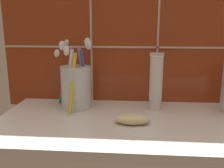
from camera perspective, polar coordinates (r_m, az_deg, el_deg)
name	(u,v)px	position (r cm, az deg, el deg)	size (l,w,h in cm)	color
sink_counter	(153,125)	(59.13, 9.29, -9.20)	(73.02, 30.96, 2.00)	silver
tile_wall_backsplash	(151,27)	(70.31, 8.97, 12.84)	(83.02, 1.72, 46.06)	#933819
toothbrush_cup	(76,85)	(66.02, -8.25, -0.24)	(11.51, 15.73, 18.40)	silver
toothpaste_tube	(156,82)	(64.36, 10.01, 0.47)	(3.47, 3.31, 14.82)	white
soap_bar	(132,119)	(56.16, 4.68, -7.98)	(7.91, 4.08, 2.24)	beige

